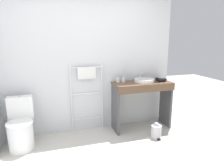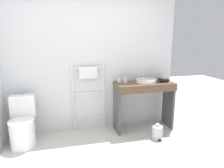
% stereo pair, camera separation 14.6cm
% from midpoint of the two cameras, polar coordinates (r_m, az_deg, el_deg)
% --- Properties ---
extents(wall_back, '(3.20, 0.12, 2.47)m').
position_cam_midpoint_polar(wall_back, '(3.67, -7.83, 5.73)').
color(wall_back, silver).
rests_on(wall_back, ground_plane).
extents(toilet, '(0.39, 0.52, 0.79)m').
position_cam_midpoint_polar(toilet, '(3.50, -25.73, -11.32)').
color(toilet, white).
rests_on(toilet, ground_plane).
extents(towel_radiator, '(0.60, 0.06, 1.23)m').
position_cam_midpoint_polar(towel_radiator, '(3.62, -8.35, -0.02)').
color(towel_radiator, white).
rests_on(towel_radiator, ground_plane).
extents(vanity_counter, '(1.08, 0.46, 0.90)m').
position_cam_midpoint_polar(vanity_counter, '(3.76, 7.50, -3.70)').
color(vanity_counter, brown).
rests_on(vanity_counter, ground_plane).
extents(sink_basin, '(0.37, 0.37, 0.06)m').
position_cam_midpoint_polar(sink_basin, '(3.73, 8.11, 1.08)').
color(sink_basin, white).
rests_on(sink_basin, vanity_counter).
extents(faucet, '(0.02, 0.10, 0.16)m').
position_cam_midpoint_polar(faucet, '(3.87, 7.08, 2.52)').
color(faucet, silver).
rests_on(faucet, vanity_counter).
extents(cup_near_wall, '(0.07, 0.07, 0.08)m').
position_cam_midpoint_polar(cup_near_wall, '(3.66, 0.57, 1.12)').
color(cup_near_wall, white).
rests_on(cup_near_wall, vanity_counter).
extents(cup_near_edge, '(0.07, 0.07, 0.08)m').
position_cam_midpoint_polar(cup_near_edge, '(3.68, 2.21, 1.19)').
color(cup_near_edge, white).
rests_on(cup_near_edge, vanity_counter).
extents(hair_dryer, '(0.20, 0.17, 0.07)m').
position_cam_midpoint_polar(hair_dryer, '(3.82, 12.96, 1.19)').
color(hair_dryer, black).
rests_on(hair_dryer, vanity_counter).
extents(trash_bin, '(0.18, 0.22, 0.28)m').
position_cam_midpoint_polar(trash_bin, '(3.61, 11.33, -13.02)').
color(trash_bin, silver).
rests_on(trash_bin, ground_plane).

